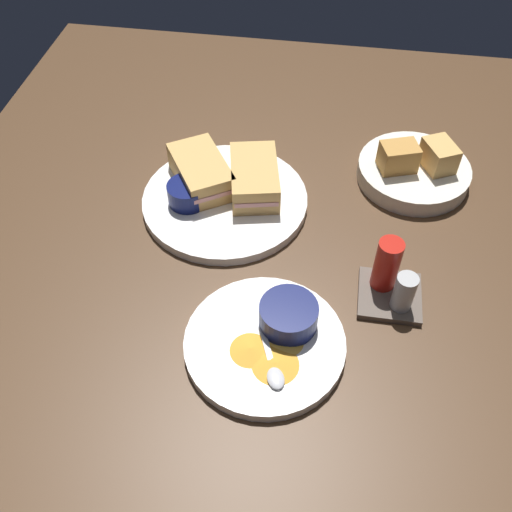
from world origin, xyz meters
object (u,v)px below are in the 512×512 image
Objects in this scene: ramekin_light_gravy at (289,315)px; bread_basket_rear at (414,169)px; plate_sandwich_main at (225,200)px; sandwich_half_far at (201,172)px; spoon_by_dark_ramekin at (217,190)px; spoon_by_gravy_ramekin at (273,370)px; condiment_caddy at (391,281)px; plate_chips_companion at (265,344)px; sandwich_half_near at (254,178)px; ramekin_dark_sauce at (187,193)px.

ramekin_light_gravy is 0.42× the size of bread_basket_rear.
sandwich_half_far reaches higher than plate_sandwich_main.
spoon_by_dark_ramekin is 34.99cm from spoon_by_gravy_ramekin.
ramekin_light_gravy is at bearing 31.15° from spoon_by_dark_ramekin.
condiment_caddy is (15.42, 27.02, 2.61)cm from plate_sandwich_main.
bread_basket_rear is (-11.00, 31.01, 1.39)cm from plate_sandwich_main.
sandwich_half_far is (-2.59, -4.51, 3.20)cm from plate_sandwich_main.
plate_sandwich_main is at bearing -119.71° from condiment_caddy.
sandwich_half_far is 1.70× the size of spoon_by_dark_ramekin.
bread_basket_rear is at bearing 151.69° from plate_chips_companion.
ramekin_light_gravy is 38.90cm from bread_basket_rear.
spoon_by_gravy_ramekin is (31.27, 12.34, 1.16)cm from plate_sandwich_main.
plate_sandwich_main is at bearing -150.56° from ramekin_light_gravy.
bread_basket_rear reaches higher than sandwich_half_near.
condiment_caddy is at bearing 68.06° from ramekin_dark_sauce.
spoon_by_dark_ramekin and spoon_by_gravy_ramekin have the same top height.
spoon_by_gravy_ramekin is at bearing -7.35° from ramekin_light_gravy.
condiment_caddy reaches higher than sandwich_half_near.
spoon_by_dark_ramekin is at bearing 125.91° from ramekin_dark_sauce.
condiment_caddy is at bearing 124.96° from plate_chips_companion.
ramekin_light_gravy is at bearing -59.07° from condiment_caddy.
plate_chips_companion is (29.50, 6.10, -3.20)cm from sandwich_half_near.
ramekin_light_gravy reaches higher than plate_chips_companion.
sandwich_half_near reaches higher than plate_chips_companion.
plate_sandwich_main is at bearing -158.46° from spoon_by_gravy_ramekin.
bread_basket_rear reaches higher than spoon_by_dark_ramekin.
sandwich_half_far is at bearing -119.73° from condiment_caddy.
bread_basket_rear is at bearing 152.95° from ramekin_light_gravy.
ramekin_dark_sauce is 28.67cm from ramekin_light_gravy.
sandwich_half_near reaches higher than spoon_by_dark_ramekin.
plate_chips_companion is 2.25× the size of spoon_by_gravy_ramekin.
bread_basket_rear is (-8.39, 26.51, -1.81)cm from sandwich_half_near.
sandwich_half_near is at bearing -161.40° from ramekin_light_gravy.
condiment_caddy reaches higher than spoon_by_gravy_ramekin.
sandwich_half_far is 1.58× the size of condiment_caddy.
bread_basket_rear is 26.74cm from condiment_caddy.
ramekin_dark_sauce is 35.33cm from condiment_caddy.
ramekin_light_gravy is at bearing 29.44° from plate_sandwich_main.
plate_chips_companion is 4.86cm from spoon_by_gravy_ramekin.
spoon_by_dark_ramekin is at bearing -119.76° from condiment_caddy.
bread_basket_rear is at bearing 109.53° from plate_sandwich_main.
spoon_by_gravy_ramekin reaches higher than plate_chips_companion.
ramekin_light_gravy is (26.21, 17.84, -0.41)cm from sandwich_half_far.
plate_sandwich_main is 6.11cm from sandwich_half_near.
plate_sandwich_main is 1.25× the size of plate_chips_companion.
condiment_caddy reaches higher than ramekin_dark_sauce.
condiment_caddy reaches higher than sandwich_half_far.
ramekin_dark_sauce is at bearing -14.41° from sandwich_half_far.
ramekin_dark_sauce is 0.66× the size of spoon_by_gravy_ramekin.
spoon_by_gravy_ramekin is (7.65, -0.99, -1.62)cm from ramekin_light_gravy.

